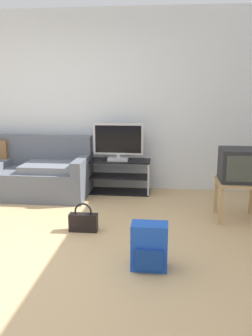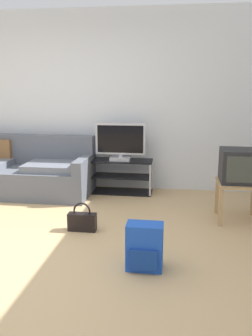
{
  "view_description": "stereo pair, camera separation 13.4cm",
  "coord_description": "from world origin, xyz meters",
  "px_view_note": "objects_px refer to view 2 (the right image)",
  "views": [
    {
      "loc": [
        1.4,
        -3.13,
        1.58
      ],
      "look_at": [
        0.93,
        1.11,
        0.61
      ],
      "focal_mm": 38.73,
      "sensor_mm": 36.0,
      "label": 1
    },
    {
      "loc": [
        1.53,
        -3.12,
        1.58
      ],
      "look_at": [
        0.93,
        1.11,
        0.61
      ],
      "focal_mm": 38.73,
      "sensor_mm": 36.0,
      "label": 2
    }
  ],
  "objects_px": {
    "backpack": "(145,247)",
    "handbag": "(82,221)",
    "crt_tv": "(240,166)",
    "tv_stand": "(121,176)",
    "flat_tv": "(120,142)",
    "couch": "(21,172)",
    "side_table": "(238,189)"
  },
  "relations": [
    {
      "from": "flat_tv",
      "to": "backpack",
      "type": "bearing_deg",
      "value": -75.98
    },
    {
      "from": "crt_tv",
      "to": "tv_stand",
      "type": "bearing_deg",
      "value": 148.82
    },
    {
      "from": "couch",
      "to": "side_table",
      "type": "xyz_separation_m",
      "value": [
        3.04,
        -0.73,
        0.08
      ]
    },
    {
      "from": "tv_stand",
      "to": "crt_tv",
      "type": "xyz_separation_m",
      "value": [
        1.56,
        -0.94,
        0.42
      ]
    },
    {
      "from": "side_table",
      "to": "handbag",
      "type": "bearing_deg",
      "value": -161.85
    },
    {
      "from": "handbag",
      "to": "crt_tv",
      "type": "bearing_deg",
      "value": 18.63
    },
    {
      "from": "tv_stand",
      "to": "backpack",
      "type": "distance_m",
      "value": 2.37
    },
    {
      "from": "tv_stand",
      "to": "flat_tv",
      "type": "distance_m",
      "value": 0.52
    },
    {
      "from": "couch",
      "to": "handbag",
      "type": "xyz_separation_m",
      "value": [
        1.29,
        -1.3,
        -0.2
      ]
    },
    {
      "from": "couch",
      "to": "crt_tv",
      "type": "distance_m",
      "value": 3.15
    },
    {
      "from": "flat_tv",
      "to": "backpack",
      "type": "height_order",
      "value": "flat_tv"
    },
    {
      "from": "couch",
      "to": "tv_stand",
      "type": "height_order",
      "value": "couch"
    },
    {
      "from": "crt_tv",
      "to": "handbag",
      "type": "distance_m",
      "value": 1.94
    },
    {
      "from": "couch",
      "to": "backpack",
      "type": "height_order",
      "value": "couch"
    },
    {
      "from": "flat_tv",
      "to": "crt_tv",
      "type": "distance_m",
      "value": 1.82
    },
    {
      "from": "couch",
      "to": "crt_tv",
      "type": "height_order",
      "value": "crt_tv"
    },
    {
      "from": "crt_tv",
      "to": "handbag",
      "type": "xyz_separation_m",
      "value": [
        -1.76,
        -0.59,
        -0.55
      ]
    },
    {
      "from": "couch",
      "to": "flat_tv",
      "type": "xyz_separation_m",
      "value": [
        1.48,
        0.21,
        0.46
      ]
    },
    {
      "from": "crt_tv",
      "to": "backpack",
      "type": "distance_m",
      "value": 1.74
    },
    {
      "from": "backpack",
      "to": "handbag",
      "type": "relative_size",
      "value": 1.28
    },
    {
      "from": "couch",
      "to": "tv_stand",
      "type": "bearing_deg",
      "value": 9.03
    },
    {
      "from": "tv_stand",
      "to": "handbag",
      "type": "bearing_deg",
      "value": -97.27
    },
    {
      "from": "backpack",
      "to": "handbag",
      "type": "xyz_separation_m",
      "value": [
        -0.77,
        0.77,
        -0.09
      ]
    },
    {
      "from": "flat_tv",
      "to": "backpack",
      "type": "relative_size",
      "value": 1.76
    },
    {
      "from": "flat_tv",
      "to": "backpack",
      "type": "xyz_separation_m",
      "value": [
        0.57,
        -2.28,
        -0.57
      ]
    },
    {
      "from": "handbag",
      "to": "backpack",
      "type": "bearing_deg",
      "value": -44.99
    },
    {
      "from": "flat_tv",
      "to": "side_table",
      "type": "bearing_deg",
      "value": -31.01
    },
    {
      "from": "flat_tv",
      "to": "handbag",
      "type": "relative_size",
      "value": 2.25
    },
    {
      "from": "tv_stand",
      "to": "flat_tv",
      "type": "height_order",
      "value": "flat_tv"
    },
    {
      "from": "couch",
      "to": "flat_tv",
      "type": "relative_size",
      "value": 2.88
    },
    {
      "from": "backpack",
      "to": "crt_tv",
      "type": "bearing_deg",
      "value": 68.69
    },
    {
      "from": "tv_stand",
      "to": "handbag",
      "type": "relative_size",
      "value": 2.89
    }
  ]
}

